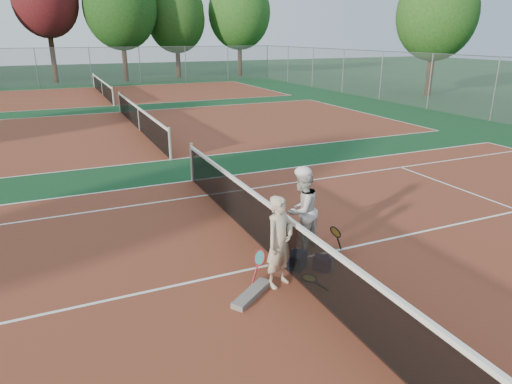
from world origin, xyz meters
TOP-DOWN VIEW (x-y plane):
  - ground at (0.00, 0.00)m, footprint 130.00×130.00m
  - court_main at (0.00, 0.00)m, footprint 23.77×10.97m
  - court_far_a at (0.00, 13.50)m, footprint 23.77×10.97m
  - court_far_b at (0.00, 27.00)m, footprint 23.77×10.97m
  - net_main at (0.00, 0.00)m, footprint 0.10×10.98m
  - net_far_a at (0.00, 13.50)m, footprint 0.10×10.98m
  - net_far_b at (0.00, 27.00)m, footprint 0.10×10.98m
  - fence_back at (0.00, 34.00)m, footprint 32.00×0.06m
  - player_a at (-0.35, -0.66)m, footprint 0.67×0.57m
  - player_b at (0.66, 0.39)m, footprint 0.96×0.87m
  - racket_red at (-0.60, -0.43)m, footprint 0.34×0.35m
  - racket_black_held at (1.16, -0.05)m, footprint 0.36×0.35m
  - racket_spare at (0.20, -0.73)m, footprint 0.37×0.64m
  - sports_bag_navy at (0.21, -0.29)m, footprint 0.44×0.42m
  - sports_bag_purple at (0.58, -0.54)m, footprint 0.36×0.37m
  - net_cover_canvas at (-0.92, -0.83)m, footprint 0.87×0.72m
  - water_bottle at (0.71, -0.61)m, footprint 0.09×0.09m
  - tree_back_maroon at (-2.63, 37.90)m, footprint 5.26×5.26m
  - tree_back_3 at (3.22, 36.86)m, footprint 6.25×6.25m
  - tree_back_4 at (8.47, 38.23)m, footprint 5.42×5.42m
  - tree_back_5 at (14.84, 38.04)m, footprint 6.13×6.13m
  - tree_right_1 at (20.48, 17.68)m, footprint 5.21×5.21m

SIDE VIEW (x-z plane):
  - ground at x=0.00m, z-range 0.00..0.00m
  - court_main at x=0.00m, z-range 0.00..0.01m
  - court_far_a at x=0.00m, z-range 0.00..0.01m
  - court_far_b at x=0.00m, z-range 0.00..0.01m
  - racket_spare at x=0.20m, z-range 0.00..0.03m
  - net_cover_canvas at x=-0.92m, z-range 0.00..0.10m
  - sports_bag_purple at x=0.58m, z-range 0.00..0.25m
  - sports_bag_navy at x=0.21m, z-range 0.00..0.29m
  - water_bottle at x=0.71m, z-range 0.00..0.30m
  - racket_black_held at x=1.16m, z-range 0.00..0.55m
  - racket_red at x=-0.60m, z-range 0.00..0.56m
  - net_main at x=0.00m, z-range 0.00..1.02m
  - net_far_a at x=0.00m, z-range 0.00..1.02m
  - net_far_b at x=0.00m, z-range 0.00..1.02m
  - player_a at x=-0.35m, z-range 0.00..1.56m
  - player_b at x=0.66m, z-range 0.00..1.60m
  - fence_back at x=0.00m, z-range 0.00..3.00m
  - tree_right_1 at x=20.48m, z-range 1.12..9.39m
  - tree_back_4 at x=8.47m, z-range 1.12..9.62m
  - tree_back_5 at x=14.84m, z-range 1.24..10.79m
  - tree_back_3 at x=3.22m, z-range 1.30..11.12m
  - tree_back_maroon at x=-2.63m, z-range 1.80..11.51m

